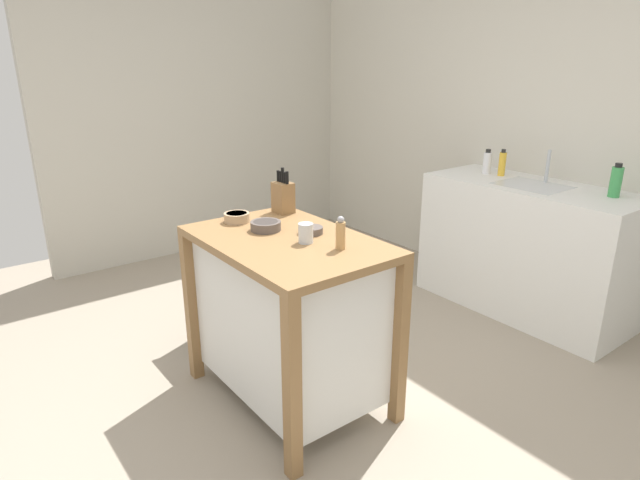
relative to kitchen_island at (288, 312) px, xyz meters
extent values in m
plane|color=gray|center=(0.07, -0.04, -0.50)|extent=(6.13, 6.13, 0.00)
cube|color=beige|center=(0.07, 2.26, 0.80)|extent=(5.13, 0.10, 2.60)
cube|color=beige|center=(-2.50, 0.81, 0.80)|extent=(0.10, 2.89, 2.60)
cube|color=olive|center=(0.00, 0.00, 0.37)|extent=(1.02, 0.68, 0.04)
cube|color=silver|center=(0.00, 0.00, -0.02)|extent=(0.92, 0.58, 0.75)
cube|color=olive|center=(-0.48, -0.31, -0.07)|extent=(0.06, 0.06, 0.85)
cube|color=olive|center=(0.48, -0.31, -0.07)|extent=(0.06, 0.06, 0.85)
cube|color=olive|center=(-0.48, 0.31, -0.07)|extent=(0.06, 0.06, 0.85)
cube|color=olive|center=(0.48, 0.31, -0.07)|extent=(0.06, 0.06, 0.85)
cube|color=olive|center=(-0.39, 0.24, 0.47)|extent=(0.11, 0.09, 0.17)
cylinder|color=black|center=(-0.43, 0.24, 0.59)|extent=(0.02, 0.02, 0.06)
cylinder|color=black|center=(-0.41, 0.24, 0.59)|extent=(0.02, 0.02, 0.06)
cylinder|color=black|center=(-0.39, 0.24, 0.60)|extent=(0.02, 0.02, 0.08)
cylinder|color=black|center=(-0.37, 0.24, 0.59)|extent=(0.02, 0.02, 0.06)
cylinder|color=black|center=(-0.35, 0.24, 0.59)|extent=(0.02, 0.02, 0.07)
cylinder|color=#564C47|center=(0.01, 0.14, 0.41)|extent=(0.12, 0.12, 0.03)
cylinder|color=#342D2A|center=(0.01, 0.14, 0.42)|extent=(0.10, 0.10, 0.01)
cylinder|color=#564C47|center=(-0.17, -0.01, 0.41)|extent=(0.15, 0.15, 0.05)
cylinder|color=#342D2A|center=(-0.17, -0.01, 0.43)|extent=(0.13, 0.13, 0.01)
cylinder|color=tan|center=(-0.38, -0.06, 0.41)|extent=(0.13, 0.13, 0.05)
cylinder|color=brown|center=(-0.38, -0.06, 0.44)|extent=(0.11, 0.11, 0.01)
cylinder|color=silver|center=(0.10, 0.04, 0.44)|extent=(0.07, 0.07, 0.09)
cylinder|color=tan|center=(0.27, 0.11, 0.45)|extent=(0.04, 0.04, 0.13)
sphere|color=#99999E|center=(0.27, 0.11, 0.53)|extent=(0.03, 0.03, 0.03)
cube|color=slate|center=(-0.75, 0.06, -0.20)|extent=(0.34, 0.26, 0.60)
cube|color=black|center=(-0.75, 0.06, 0.12)|extent=(0.36, 0.28, 0.03)
cube|color=silver|center=(0.12, 1.91, -0.04)|extent=(1.41, 0.60, 0.90)
cube|color=silver|center=(0.12, 1.89, 0.39)|extent=(0.44, 0.36, 0.03)
cylinder|color=#B7BCC1|center=(0.12, 2.05, 0.52)|extent=(0.02, 0.02, 0.22)
cylinder|color=yellow|center=(-0.19, 1.98, 0.49)|extent=(0.05, 0.05, 0.17)
cylinder|color=black|center=(-0.19, 1.98, 0.59)|extent=(0.03, 0.03, 0.02)
cylinder|color=green|center=(0.60, 2.00, 0.50)|extent=(0.07, 0.07, 0.18)
cylinder|color=black|center=(0.60, 2.00, 0.60)|extent=(0.04, 0.04, 0.02)
cylinder|color=white|center=(-0.30, 1.96, 0.48)|extent=(0.06, 0.06, 0.15)
cylinder|color=black|center=(-0.30, 1.96, 0.57)|extent=(0.04, 0.04, 0.02)
camera|label=1|loc=(2.01, -1.34, 1.21)|focal=29.87mm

